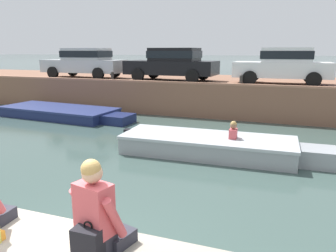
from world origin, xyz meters
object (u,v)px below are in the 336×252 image
Objects in this scene: boat_moored_west_navy at (63,113)px; mooring_bollard_mid at (241,80)px; person_seated_right at (98,216)px; backpack_on_ledge at (90,244)px; car_centre_white at (283,64)px; car_leftmost_silver at (85,62)px; car_left_inner_black at (173,63)px; motorboat_passing at (215,146)px; mooring_bollard_west at (112,76)px.

boat_moored_west_navy is 14.40× the size of mooring_bollard_mid.
person_seated_right reaches higher than backpack_on_ledge.
person_seated_right reaches higher than boat_moored_west_navy.
car_centre_white reaches higher than backpack_on_ledge.
car_leftmost_silver is 4.54× the size of person_seated_right.
car_left_inner_black reaches higher than person_seated_right.
car_left_inner_black reaches higher than motorboat_passing.
mooring_bollard_mid is (6.08, 0.00, 0.00)m from mooring_bollard_west.
car_leftmost_silver is 1.09× the size of car_centre_white.
motorboat_passing is 5.36m from mooring_bollard_mid.
boat_moored_west_navy is 1.46× the size of car_leftmost_silver.
car_leftmost_silver is 1.00× the size of car_left_inner_black.
person_seated_right is at bearing -96.51° from car_centre_white.
car_leftmost_silver reaches higher than person_seated_right.
boat_moored_west_navy is 1.60× the size of car_centre_white.
boat_moored_west_navy is 2.93m from mooring_bollard_west.
car_left_inner_black is 9.82× the size of mooring_bollard_mid.
car_centre_white is (9.00, 3.22, 2.10)m from boat_moored_west_navy.
backpack_on_ledge is (8.47, -12.67, -1.21)m from car_leftmost_silver.
car_leftmost_silver reaches higher than mooring_bollard_mid.
boat_moored_west_navy is 6.64× the size of person_seated_right.
mooring_bollard_west is at bearing -172.02° from car_centre_white.
car_centre_white is at bearing 76.02° from motorboat_passing.
motorboat_passing is 10.61m from car_leftmost_silver.
person_seated_right is at bearing 92.00° from backpack_on_ledge.
motorboat_passing is at bearing -22.04° from boat_moored_west_navy.
mooring_bollard_mid is 11.43m from person_seated_right.
backpack_on_ledge is (3.57, -12.67, -1.21)m from car_left_inner_black.
boat_moored_west_navy is at bearing 129.20° from person_seated_right.
car_leftmost_silver is at bearing 123.75° from backpack_on_ledge.
car_centre_white is (1.55, 6.23, 2.05)m from motorboat_passing.
mooring_bollard_west is 0.46× the size of person_seated_right.
mooring_bollard_west is (2.21, -1.07, -0.61)m from car_leftmost_silver.
motorboat_passing is at bearing 91.15° from person_seated_right.
car_leftmost_silver is 8.38m from mooring_bollard_mid.
car_leftmost_silver and car_centre_white have the same top height.
person_seated_right is (7.57, -9.28, 1.10)m from boat_moored_west_navy.
car_centre_white is at bearing 19.68° from boat_moored_west_navy.
car_centre_white is at bearing 7.98° from mooring_bollard_west.
mooring_bollard_west reaches higher than boat_moored_west_navy.
car_left_inner_black is at bearing 162.49° from mooring_bollard_mid.
car_leftmost_silver and car_left_inner_black have the same top height.
mooring_bollard_west is at bearing 58.33° from boat_moored_west_navy.
car_left_inner_black is 13.22m from backpack_on_ledge.
boat_moored_west_navy is 12.03m from person_seated_right.
car_left_inner_black is (-3.44, 6.23, 2.05)m from motorboat_passing.
car_left_inner_black reaches higher than mooring_bollard_mid.
person_seated_right is (0.13, -6.27, 1.05)m from motorboat_passing.
boat_moored_west_navy is 15.71× the size of backpack_on_ledge.
car_centre_white is 4.15× the size of person_seated_right.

